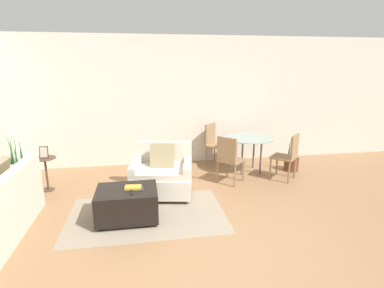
# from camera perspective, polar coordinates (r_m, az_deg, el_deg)

# --- Properties ---
(ground_plane) EXTENTS (20.00, 20.00, 0.00)m
(ground_plane) POSITION_cam_1_polar(r_m,az_deg,el_deg) (3.82, 2.04, -19.25)
(ground_plane) COLOR #936B47
(wall_back) EXTENTS (12.00, 0.06, 2.75)m
(wall_back) POSITION_cam_1_polar(r_m,az_deg,el_deg) (6.56, -3.84, 8.08)
(wall_back) COLOR beige
(wall_back) RESTS_ON ground_plane
(area_rug) EXTENTS (2.28, 1.46, 0.01)m
(area_rug) POSITION_cam_1_polar(r_m,az_deg,el_deg) (4.59, -8.53, -13.11)
(area_rug) COLOR gray
(area_rug) RESTS_ON ground_plane
(armchair) EXTENTS (1.12, 0.99, 0.86)m
(armchair) POSITION_cam_1_polar(r_m,az_deg,el_deg) (5.13, -5.70, -5.86)
(armchair) COLOR beige
(armchair) RESTS_ON ground_plane
(ottoman) EXTENTS (0.84, 0.64, 0.46)m
(ottoman) POSITION_cam_1_polar(r_m,az_deg,el_deg) (4.41, -12.23, -10.93)
(ottoman) COLOR black
(ottoman) RESTS_ON ground_plane
(book_stack) EXTENTS (0.24, 0.16, 0.03)m
(book_stack) POSITION_cam_1_polar(r_m,az_deg,el_deg) (4.33, -11.16, -8.10)
(book_stack) COLOR gold
(book_stack) RESTS_ON ottoman
(tv_remote_primary) EXTENTS (0.05, 0.17, 0.01)m
(tv_remote_primary) POSITION_cam_1_polar(r_m,az_deg,el_deg) (4.31, -9.57, -8.30)
(tv_remote_primary) COLOR #333338
(tv_remote_primary) RESTS_ON ottoman
(tv_remote_secondary) EXTENTS (0.04, 0.15, 0.01)m
(tv_remote_secondary) POSITION_cam_1_polar(r_m,az_deg,el_deg) (4.21, -11.47, -9.00)
(tv_remote_secondary) COLOR black
(tv_remote_secondary) RESTS_ON ottoman
(potted_plant) EXTENTS (0.42, 0.42, 1.07)m
(potted_plant) POSITION_cam_1_polar(r_m,az_deg,el_deg) (5.99, -30.07, -5.83)
(potted_plant) COLOR brown
(potted_plant) RESTS_ON ground_plane
(side_table) EXTENTS (0.36, 0.36, 0.60)m
(side_table) POSITION_cam_1_polar(r_m,az_deg,el_deg) (5.78, -26.08, -4.13)
(side_table) COLOR #4C3828
(side_table) RESTS_ON ground_plane
(picture_frame) EXTENTS (0.14, 0.07, 0.20)m
(picture_frame) POSITION_cam_1_polar(r_m,az_deg,el_deg) (5.70, -26.40, -1.42)
(picture_frame) COLOR black
(picture_frame) RESTS_ON side_table
(dining_table) EXTENTS (1.01, 1.01, 0.72)m
(dining_table) POSITION_cam_1_polar(r_m,az_deg,el_deg) (6.19, 10.75, 0.44)
(dining_table) COLOR #8C9E99
(dining_table) RESTS_ON ground_plane
(dining_chair_near_left) EXTENTS (0.59, 0.59, 0.90)m
(dining_chair_near_left) POSITION_cam_1_polar(r_m,az_deg,el_deg) (5.51, 7.08, -2.43)
(dining_chair_near_left) COLOR #93704C
(dining_chair_near_left) RESTS_ON ground_plane
(dining_chair_near_right) EXTENTS (0.59, 0.59, 0.90)m
(dining_chair_near_right) POSITION_cam_1_polar(r_m,az_deg,el_deg) (5.94, 17.91, -1.78)
(dining_chair_near_right) COLOR #93704C
(dining_chair_near_right) RESTS_ON ground_plane
(dining_chair_far_left) EXTENTS (0.59, 0.59, 0.90)m
(dining_chair_far_left) POSITION_cam_1_polar(r_m,az_deg,el_deg) (6.59, 4.22, 0.52)
(dining_chair_far_left) COLOR #93704C
(dining_chair_far_left) RESTS_ON ground_plane
(potted_plant_small) EXTENTS (0.30, 0.30, 0.70)m
(potted_plant_small) POSITION_cam_1_polar(r_m,az_deg,el_deg) (6.59, 18.42, -3.28)
(potted_plant_small) COLOR brown
(potted_plant_small) RESTS_ON ground_plane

